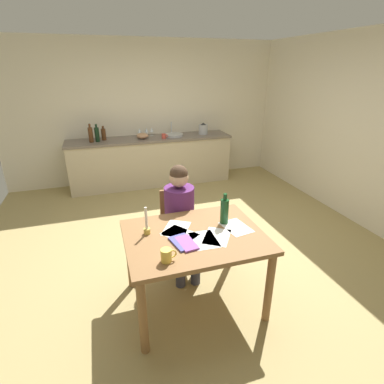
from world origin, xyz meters
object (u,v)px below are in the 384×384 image
at_px(candlestick, 147,226).
at_px(sink_unit, 174,135).
at_px(chair_at_table, 178,224).
at_px(wine_glass_by_kettle, 146,130).
at_px(stovetop_kettle, 203,129).
at_px(teacup_on_counter, 164,136).
at_px(wine_bottle_on_table, 224,211).
at_px(book_magazine, 187,243).
at_px(wine_glass_near_sink, 152,130).
at_px(bottle_wine_red, 104,134).
at_px(bottle_oil, 91,134).
at_px(wine_glass_back_left, 139,131).
at_px(mixing_bowl, 142,136).
at_px(dining_table, 194,245).
at_px(person_seated, 181,213).
at_px(book_cookery, 183,242).
at_px(bottle_vinegar, 97,134).
at_px(coffee_mug, 167,255).

xyz_separation_m(candlestick, sink_unit, (1.06, 3.16, 0.10)).
distance_m(chair_at_table, wine_glass_by_kettle, 2.80).
relative_size(stovetop_kettle, teacup_on_counter, 1.98).
bearing_deg(wine_bottle_on_table, stovetop_kettle, 73.84).
bearing_deg(book_magazine, wine_glass_near_sink, 76.17).
height_order(wine_bottle_on_table, bottle_wine_red, bottle_wine_red).
distance_m(sink_unit, teacup_on_counter, 0.27).
distance_m(bottle_oil, wine_glass_back_left, 0.89).
xyz_separation_m(candlestick, teacup_on_counter, (0.83, 3.01, 0.12)).
height_order(mixing_bowl, wine_glass_back_left, wine_glass_back_left).
xyz_separation_m(dining_table, person_seated, (0.03, 0.56, 0.04)).
relative_size(chair_at_table, stovetop_kettle, 3.87).
xyz_separation_m(person_seated, book_cookery, (-0.17, -0.67, 0.08)).
xyz_separation_m(sink_unit, bottle_vinegar, (-1.38, -0.04, 0.11)).
height_order(dining_table, book_cookery, book_cookery).
bearing_deg(candlestick, teacup_on_counter, 74.49).
relative_size(person_seated, coffee_mug, 9.56).
distance_m(book_magazine, book_cookery, 0.04).
xyz_separation_m(candlestick, stovetop_kettle, (1.65, 3.16, 0.18)).
height_order(bottle_vinegar, wine_glass_near_sink, bottle_vinegar).
distance_m(wine_glass_near_sink, wine_glass_back_left, 0.23).
distance_m(book_cookery, bottle_wine_red, 3.50).
height_order(book_magazine, mixing_bowl, mixing_bowl).
xyz_separation_m(mixing_bowl, wine_glass_near_sink, (0.21, 0.18, 0.06)).
distance_m(bottle_oil, wine_glass_near_sink, 1.12).
bearing_deg(book_magazine, wine_glass_by_kettle, 77.75).
height_order(mixing_bowl, teacup_on_counter, mixing_bowl).
distance_m(book_cookery, bottle_vinegar, 3.43).
bearing_deg(bottle_vinegar, person_seated, -74.40).
xyz_separation_m(stovetop_kettle, wine_glass_by_kettle, (-1.08, 0.15, 0.01)).
height_order(bottle_oil, wine_glass_by_kettle, bottle_oil).
bearing_deg(bottle_wine_red, candlestick, -86.15).
bearing_deg(chair_at_table, wine_glass_near_sink, 85.11).
bearing_deg(wine_glass_back_left, wine_glass_by_kettle, 0.00).
relative_size(bottle_vinegar, wine_glass_back_left, 1.98).
xyz_separation_m(dining_table, wine_bottle_on_table, (0.33, 0.12, 0.23)).
xyz_separation_m(wine_bottle_on_table, sink_unit, (0.33, 3.18, 0.05)).
distance_m(sink_unit, stovetop_kettle, 0.60).
xyz_separation_m(dining_table, teacup_on_counter, (0.44, 3.15, 0.30)).
bearing_deg(teacup_on_counter, wine_glass_back_left, 143.02).
distance_m(candlestick, sink_unit, 3.33).
bearing_deg(wine_glass_back_left, chair_at_table, -90.04).
distance_m(stovetop_kettle, wine_glass_back_left, 1.22).
height_order(bottle_vinegar, bottle_wine_red, bottle_vinegar).
relative_size(book_magazine, wine_glass_by_kettle, 1.56).
bearing_deg(wine_glass_by_kettle, wine_bottle_on_table, -87.25).
height_order(person_seated, wine_glass_by_kettle, person_seated).
bearing_deg(teacup_on_counter, wine_glass_by_kettle, 131.50).
height_order(person_seated, stovetop_kettle, person_seated).
bearing_deg(wine_glass_back_left, wine_glass_near_sink, 0.00).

